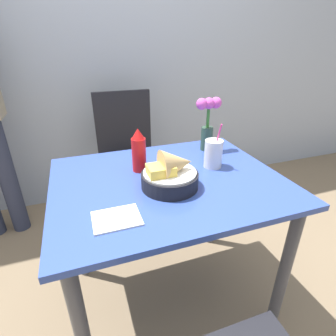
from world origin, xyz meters
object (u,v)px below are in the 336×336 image
object	(u,v)px
chair_far_window	(127,148)
ketchup_bottle	(139,151)
drink_cup	(213,154)
flower_vase	(208,120)
food_basket	(172,173)

from	to	relation	value
chair_far_window	ketchup_bottle	size ratio (longest dim) A/B	4.82
drink_cup	ketchup_bottle	bearing A→B (deg)	167.40
ketchup_bottle	flower_vase	size ratio (longest dim) A/B	0.71
chair_far_window	drink_cup	size ratio (longest dim) A/B	4.49
ketchup_bottle	drink_cup	xyz separation A→B (m)	(0.33, -0.07, -0.03)
chair_far_window	flower_vase	bearing A→B (deg)	-62.88
drink_cup	flower_vase	distance (m)	0.23
chair_far_window	drink_cup	distance (m)	0.87
food_basket	drink_cup	size ratio (longest dim) A/B	1.08
food_basket	drink_cup	xyz separation A→B (m)	(0.24, 0.11, 0.00)
food_basket	chair_far_window	bearing A→B (deg)	90.27
food_basket	flower_vase	bearing A→B (deg)	44.88
flower_vase	ketchup_bottle	bearing A→B (deg)	-162.49
food_basket	ketchup_bottle	xyz separation A→B (m)	(-0.08, 0.18, 0.04)
ketchup_bottle	drink_cup	bearing A→B (deg)	-12.60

